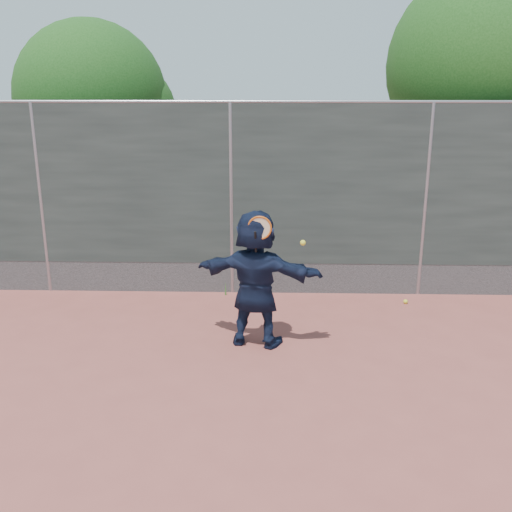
{
  "coord_description": "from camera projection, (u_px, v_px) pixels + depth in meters",
  "views": [
    {
      "loc": [
        0.65,
        -5.24,
        3.17
      ],
      "look_at": [
        0.44,
        1.56,
        1.18
      ],
      "focal_mm": 40.0,
      "sensor_mm": 36.0,
      "label": 1
    }
  ],
  "objects": [
    {
      "name": "ground",
      "position": [
        209.0,
        406.0,
        5.94
      ],
      "size": [
        80.0,
        80.0,
        0.0
      ],
      "primitive_type": "plane",
      "color": "#9E4C42",
      "rests_on": "ground"
    },
    {
      "name": "player",
      "position": [
        256.0,
        278.0,
        7.17
      ],
      "size": [
        1.72,
        0.9,
        1.77
      ],
      "primitive_type": "imported",
      "rotation": [
        0.0,
        0.0,
        2.9
      ],
      "color": "#131D36",
      "rests_on": "ground"
    },
    {
      "name": "ball_ground",
      "position": [
        406.0,
        302.0,
        8.78
      ],
      "size": [
        0.07,
        0.07,
        0.07
      ],
      "primitive_type": "sphere",
      "color": "yellow",
      "rests_on": "ground"
    },
    {
      "name": "fence",
      "position": [
        231.0,
        196.0,
        8.85
      ],
      "size": [
        20.0,
        0.06,
        3.03
      ],
      "color": "#38423D",
      "rests_on": "ground"
    },
    {
      "name": "swing_action",
      "position": [
        264.0,
        231.0,
        6.79
      ],
      "size": [
        0.7,
        0.13,
        0.51
      ],
      "color": "#C55212",
      "rests_on": "ground"
    },
    {
      "name": "tree_right",
      "position": [
        496.0,
        71.0,
        10.34
      ],
      "size": [
        3.78,
        3.6,
        5.39
      ],
      "color": "#382314",
      "rests_on": "ground"
    },
    {
      "name": "tree_left",
      "position": [
        100.0,
        102.0,
        11.48
      ],
      "size": [
        3.15,
        3.0,
        4.53
      ],
      "color": "#382314",
      "rests_on": "ground"
    },
    {
      "name": "weed_clump",
      "position": [
        250.0,
        287.0,
        9.14
      ],
      "size": [
        0.68,
        0.07,
        0.3
      ],
      "color": "#387226",
      "rests_on": "ground"
    }
  ]
}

